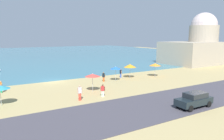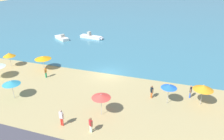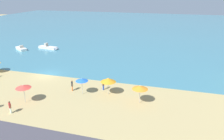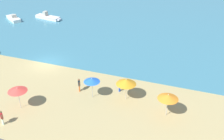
{
  "view_description": "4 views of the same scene",
  "coord_description": "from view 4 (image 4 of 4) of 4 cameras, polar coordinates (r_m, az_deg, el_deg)",
  "views": [
    {
      "loc": [
        -9.7,
        -34.89,
        7.37
      ],
      "look_at": [
        8.05,
        -5.39,
        1.94
      ],
      "focal_mm": 35.0,
      "sensor_mm": 36.0,
      "label": 1
    },
    {
      "loc": [
        9.48,
        -26.81,
        13.68
      ],
      "look_at": [
        1.49,
        -2.67,
        1.98
      ],
      "focal_mm": 35.0,
      "sensor_mm": 36.0,
      "label": 2
    },
    {
      "loc": [
        20.48,
        -30.78,
        13.88
      ],
      "look_at": [
        10.96,
        2.62,
        1.07
      ],
      "focal_mm": 35.0,
      "sensor_mm": 36.0,
      "label": 3
    },
    {
      "loc": [
        19.48,
        -28.31,
        17.67
      ],
      "look_at": [
        9.64,
        -1.09,
        1.4
      ],
      "focal_mm": 45.0,
      "sensor_mm": 36.0,
      "label": 4
    }
  ],
  "objects": [
    {
      "name": "beach_umbrella_2",
      "position": [
        27.59,
        11.32,
        -5.36
      ],
      "size": [
        2.05,
        2.05,
        2.52
      ],
      "color": "#B2B2B7",
      "rests_on": "ground_plane"
    },
    {
      "name": "skiff_offshore",
      "position": [
        56.42,
        -19.39,
        9.86
      ],
      "size": [
        4.27,
        3.4,
        1.2
      ],
      "color": "silver",
      "rests_on": "sea"
    },
    {
      "name": "bather_2",
      "position": [
        31.42,
        1.55,
        -2.97
      ],
      "size": [
        0.24,
        0.57,
        1.59
      ],
      "color": "blue",
      "rests_on": "ground_plane"
    },
    {
      "name": "bather_4",
      "position": [
        28.72,
        -21.5,
        -8.86
      ],
      "size": [
        0.47,
        0.39,
        1.58
      ],
      "color": "silver",
      "rests_on": "ground_plane"
    },
    {
      "name": "ground_plane",
      "position": [
        38.64,
        -13.01,
        1.31
      ],
      "size": [
        160.0,
        160.0,
        0.0
      ],
      "primitive_type": "plane",
      "color": "tan"
    },
    {
      "name": "skiff_nearshore",
      "position": [
        55.43,
        -12.92,
        10.44
      ],
      "size": [
        5.48,
        2.17,
        1.38
      ],
      "color": "silver",
      "rests_on": "sea"
    },
    {
      "name": "beach_umbrella_4",
      "position": [
        29.47,
        2.9,
        -2.41
      ],
      "size": [
        2.15,
        2.15,
        2.53
      ],
      "color": "#B2B2B7",
      "rests_on": "ground_plane"
    },
    {
      "name": "beach_umbrella_7",
      "position": [
        29.79,
        -4.13,
        -2.08
      ],
      "size": [
        1.75,
        1.75,
        2.44
      ],
      "color": "#B2B2B7",
      "rests_on": "ground_plane"
    },
    {
      "name": "beach_umbrella_0",
      "position": [
        29.63,
        -18.68,
        -3.8
      ],
      "size": [
        1.96,
        1.96,
        2.49
      ],
      "color": "#B2B2B7",
      "rests_on": "ground_plane"
    },
    {
      "name": "bather_0",
      "position": [
        31.67,
        -6.7,
        -2.9
      ],
      "size": [
        0.37,
        0.5,
        1.59
      ],
      "color": "#D76027",
      "rests_on": "ground_plane"
    }
  ]
}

